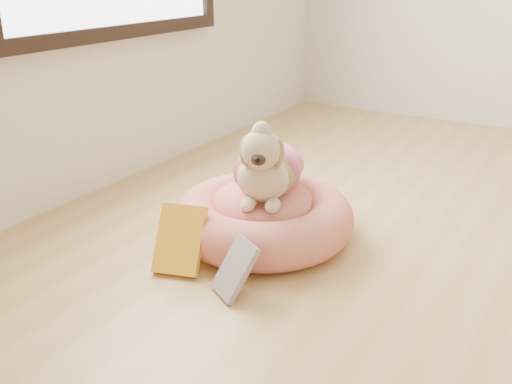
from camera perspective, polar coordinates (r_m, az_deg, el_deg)
The scene contains 4 objects.
pet_bed at distance 2.08m, azimuth 0.71°, elevation -2.58°, with size 0.66×0.66×0.17m.
dog at distance 1.99m, azimuth 1.10°, elevation 3.77°, with size 0.29×0.42×0.31m, color brown, non-canonical shape.
book_yellow at distance 1.89m, azimuth -7.62°, elevation -4.75°, with size 0.15×0.03×0.23m, color #FCFA1A.
book_white at distance 1.74m, azimuth -2.11°, elevation -7.68°, with size 0.12×0.02×0.19m, color white.
Camera 1 is at (-0.16, -1.48, 0.94)m, focal length 40.00 mm.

